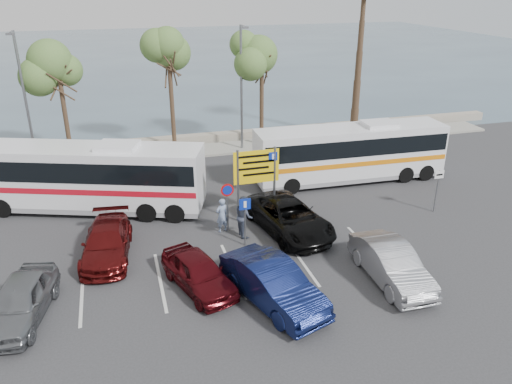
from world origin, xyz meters
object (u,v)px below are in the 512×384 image
object	(u,v)px
coach_bus_right	(350,155)
street_lamp_right	(242,82)
street_lamp_left	(24,95)
car_silver_b	(391,264)
pedestrian_near	(222,215)
direction_sign	(256,172)
pedestrian_far	(244,216)
suv_black	(289,217)
car_blue	(273,284)
car_silver_a	(20,301)
car_red	(199,272)
coach_bus_left	(88,180)
car_maroon	(107,242)

from	to	relation	value
coach_bus_right	street_lamp_right	bearing A→B (deg)	122.66
street_lamp_left	car_silver_b	size ratio (longest dim) A/B	1.79
street_lamp_right	pedestrian_near	size ratio (longest dim) A/B	4.86
direction_sign	pedestrian_far	size ratio (longest dim) A/B	1.88
suv_black	direction_sign	bearing A→B (deg)	112.38
direction_sign	coach_bus_right	bearing A→B (deg)	26.95
coach_bus_right	car_blue	size ratio (longest dim) A/B	2.29
car_silver_a	car_red	xyz separation A→B (m)	(6.17, 0.16, -0.04)
street_lamp_right	pedestrian_far	xyz separation A→B (m)	(-3.00, -11.78, -3.64)
street_lamp_right	coach_bus_left	bearing A→B (deg)	-144.21
suv_black	pedestrian_far	size ratio (longest dim) A/B	2.76
car_maroon	street_lamp_left	bearing A→B (deg)	115.47
suv_black	car_silver_b	world-z (taller)	same
street_lamp_right	direction_sign	bearing A→B (deg)	-100.94
coach_bus_left	pedestrian_near	xyz separation A→B (m)	(5.86, -4.12, -0.82)
street_lamp_right	pedestrian_far	world-z (taller)	street_lamp_right
direction_sign	coach_bus_left	distance (m)	8.45
car_maroon	car_silver_b	xyz separation A→B (m)	(10.48, -4.91, 0.07)
street_lamp_left	street_lamp_right	size ratio (longest dim) A/B	1.00
car_silver_b	pedestrian_far	size ratio (longest dim) A/B	2.33
coach_bus_right	car_red	xyz separation A→B (m)	(-10.22, -8.34, -0.90)
car_red	car_silver_b	bearing A→B (deg)	-30.98
street_lamp_left	car_red	bearing A→B (deg)	-64.63
car_red	car_maroon	bearing A→B (deg)	115.81
car_silver_a	car_blue	world-z (taller)	car_blue
car_red	pedestrian_near	xyz separation A→B (m)	(1.84, 4.22, 0.15)
car_silver_a	coach_bus_right	bearing A→B (deg)	40.00
street_lamp_left	pedestrian_far	world-z (taller)	street_lamp_left
car_silver_a	car_maroon	distance (m)	4.54
car_silver_a	direction_sign	bearing A→B (deg)	40.30
car_red	suv_black	distance (m)	5.85
direction_sign	pedestrian_far	bearing A→B (deg)	-124.63
car_blue	direction_sign	bearing A→B (deg)	59.71
street_lamp_left	car_silver_b	bearing A→B (deg)	-49.45
direction_sign	car_silver_b	xyz separation A→B (m)	(3.48, -6.61, -1.69)
street_lamp_left	coach_bus_left	world-z (taller)	street_lamp_left
street_lamp_right	suv_black	world-z (taller)	street_lamp_right
direction_sign	suv_black	size ratio (longest dim) A/B	0.68
direction_sign	car_blue	xyz separation A→B (m)	(-1.32, -6.70, -1.64)
coach_bus_left	street_lamp_right	bearing A→B (deg)	35.79
street_lamp_right	coach_bus_right	bearing A→B (deg)	-57.34
car_maroon	car_red	bearing A→B (deg)	-38.44
direction_sign	car_red	xyz separation A→B (m)	(-3.72, -5.04, -1.76)
car_silver_a	suv_black	world-z (taller)	suv_black
street_lamp_right	car_red	distance (m)	16.85
street_lamp_right	pedestrian_near	bearing A→B (deg)	-109.21
coach_bus_right	car_maroon	xyz separation A→B (m)	(-13.50, -5.00, -0.91)
coach_bus_right	car_maroon	bearing A→B (deg)	-159.68
car_silver_a	suv_black	xyz separation A→B (m)	(10.97, 3.50, 0.02)
coach_bus_right	car_silver_b	distance (m)	10.39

